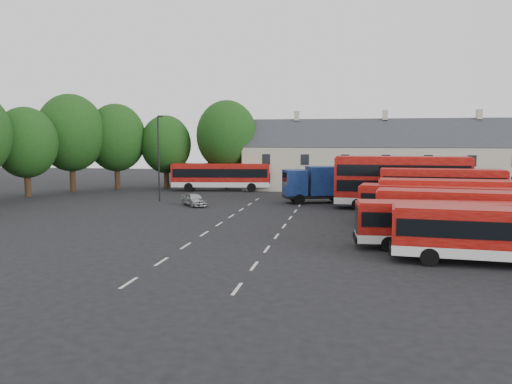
% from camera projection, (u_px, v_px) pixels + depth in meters
% --- Properties ---
extents(ground, '(140.00, 140.00, 0.00)m').
position_uv_depth(ground, '(212.00, 229.00, 36.11)').
color(ground, black).
rests_on(ground, ground).
extents(lane_markings, '(5.15, 33.80, 0.01)m').
position_uv_depth(lane_markings, '(251.00, 225.00, 37.61)').
color(lane_markings, beige).
rests_on(lane_markings, ground).
extents(treeline, '(29.92, 32.59, 12.01)m').
position_uv_depth(treeline, '(84.00, 137.00, 58.11)').
color(treeline, black).
rests_on(treeline, ground).
extents(terrace_houses, '(35.70, 7.13, 10.06)m').
position_uv_depth(terrace_houses, '(384.00, 160.00, 62.50)').
color(terrace_houses, beige).
rests_on(terrace_houses, ground).
extents(bus_row_a, '(10.61, 3.18, 2.96)m').
position_uv_depth(bus_row_a, '(498.00, 231.00, 25.36)').
color(bus_row_a, silver).
rests_on(bus_row_a, ground).
extents(bus_row_b, '(10.02, 2.88, 2.80)m').
position_uv_depth(bus_row_b, '(442.00, 221.00, 29.10)').
color(bus_row_b, silver).
rests_on(bus_row_b, ground).
extents(bus_row_c, '(11.40, 3.69, 3.17)m').
position_uv_depth(bus_row_c, '(466.00, 211.00, 31.76)').
color(bus_row_c, silver).
rests_on(bus_row_c, ground).
extents(bus_row_d, '(11.23, 4.07, 3.11)m').
position_uv_depth(bus_row_d, '(437.00, 203.00, 35.94)').
color(bus_row_d, silver).
rests_on(bus_row_d, ground).
extents(bus_row_e, '(12.28, 3.38, 3.44)m').
position_uv_depth(bus_row_e, '(462.00, 198.00, 37.06)').
color(bus_row_e, silver).
rests_on(bus_row_e, ground).
extents(bus_dd_south, '(9.92, 2.79, 4.02)m').
position_uv_depth(bus_dd_south, '(441.00, 190.00, 41.17)').
color(bus_dd_south, silver).
rests_on(bus_dd_south, ground).
extents(bus_dd_north, '(12.03, 3.12, 4.90)m').
position_uv_depth(bus_dd_north, '(401.00, 180.00, 45.57)').
color(bus_dd_north, silver).
rests_on(bus_dd_north, ground).
extents(bus_north, '(12.48, 4.58, 3.45)m').
position_uv_depth(bus_north, '(221.00, 174.00, 62.73)').
color(bus_north, silver).
rests_on(bus_north, ground).
extents(box_truck, '(8.87, 5.23, 3.70)m').
position_uv_depth(box_truck, '(327.00, 182.00, 50.85)').
color(box_truck, black).
rests_on(box_truck, ground).
extents(silver_car, '(3.48, 3.82, 1.26)m').
position_uv_depth(silver_car, '(194.00, 199.00, 48.47)').
color(silver_car, '#B1B5B9').
rests_on(silver_car, ground).
extents(lamppost, '(0.61, 0.25, 8.91)m').
position_uv_depth(lamppost, '(159.00, 156.00, 51.74)').
color(lamppost, black).
rests_on(lamppost, ground).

